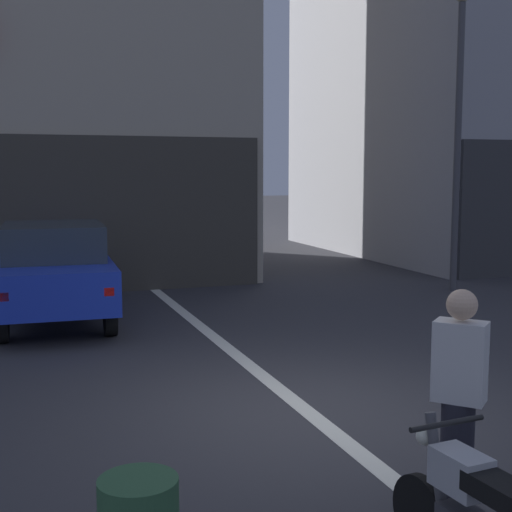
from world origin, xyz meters
The scene contains 6 objects.
ground_plane centered at (0.00, 0.00, 0.00)m, with size 120.00×120.00×0.00m, color #333338.
lane_centre_line centered at (0.00, 6.00, 0.00)m, with size 0.20×18.00×0.01m, color silver.
building_far_right centered at (11.45, 12.06, 7.30)m, with size 9.55×10.09×14.62m.
car_blue_crossing_near centered at (-2.18, 5.43, 0.89)m, with size 1.93×4.17×1.64m.
street_lamp centered at (5.85, 5.82, 3.81)m, with size 0.36×0.36×6.19m.
person_by_motorcycles centered at (0.13, -2.42, 0.86)m, with size 0.41×0.41×1.67m.
Camera 1 is at (-2.87, -6.55, 2.50)m, focal length 49.60 mm.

